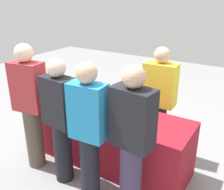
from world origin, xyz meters
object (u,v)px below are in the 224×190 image
object	(u,v)px
wine_bottle_0	(86,92)
wine_bottle_3	(147,108)
server_pouring	(159,100)
guest_1	(60,119)
wine_bottle_2	(94,97)
wine_glass_0	(61,99)
guest_3	(132,139)
wine_glass_1	(112,111)
wine_bottle_1	(92,94)
guest_0	(30,104)
guest_2	(89,131)
wine_glass_2	(122,112)

from	to	relation	value
wine_bottle_0	wine_bottle_3	distance (m)	0.97
server_pouring	guest_1	distance (m)	1.36
wine_bottle_2	wine_glass_0	size ratio (longest dim) A/B	2.19
wine_bottle_3	guest_3	xyz separation A→B (m)	(0.20, -0.77, 0.01)
wine_bottle_0	guest_1	world-z (taller)	guest_1
wine_bottle_2	guest_3	world-z (taller)	guest_3
wine_bottle_0	wine_bottle_2	world-z (taller)	wine_bottle_0
wine_bottle_0	guest_1	xyz separation A→B (m)	(0.24, -0.78, -0.04)
wine_glass_1	guest_1	xyz separation A→B (m)	(-0.40, -0.49, -0.02)
wine_glass_0	wine_bottle_1	bearing A→B (deg)	51.95
wine_bottle_2	wine_bottle_3	bearing A→B (deg)	5.72
wine_glass_1	wine_glass_0	bearing A→B (deg)	-175.06
wine_bottle_0	wine_glass_1	bearing A→B (deg)	-24.44
guest_0	guest_2	world-z (taller)	guest_0
wine_bottle_0	guest_3	distance (m)	1.41
wine_bottle_2	server_pouring	xyz separation A→B (m)	(0.77, 0.45, -0.03)
wine_glass_2	guest_2	xyz separation A→B (m)	(-0.04, -0.60, 0.01)
wine_bottle_1	guest_0	size ratio (longest dim) A/B	0.18
guest_3	wine_glass_0	bearing A→B (deg)	169.07
wine_bottle_0	wine_glass_2	bearing A→B (deg)	-19.20
guest_0	guest_1	bearing A→B (deg)	-10.97
wine_bottle_0	guest_2	world-z (taller)	guest_2
wine_bottle_3	wine_bottle_2	bearing A→B (deg)	-174.28
guest_2	wine_bottle_2	bearing A→B (deg)	118.70
wine_bottle_3	guest_1	bearing A→B (deg)	-133.81
wine_bottle_1	server_pouring	world-z (taller)	server_pouring
guest_3	wine_bottle_3	bearing A→B (deg)	111.37
guest_0	guest_3	bearing A→B (deg)	-9.76
guest_3	wine_bottle_2	bearing A→B (deg)	151.11
wine_bottle_0	wine_bottle_1	xyz separation A→B (m)	(0.12, -0.01, -0.01)
wine_glass_0	guest_0	bearing A→B (deg)	-108.08
wine_bottle_1	wine_bottle_2	size ratio (longest dim) A/B	0.96
wine_bottle_3	wine_bottle_0	bearing A→B (deg)	179.27
wine_bottle_0	wine_glass_1	size ratio (longest dim) A/B	2.32
wine_glass_2	guest_1	world-z (taller)	guest_1
wine_bottle_2	wine_glass_1	bearing A→B (deg)	-25.06
wine_glass_0	guest_2	distance (m)	1.00
wine_bottle_1	wine_bottle_3	size ratio (longest dim) A/B	0.99
wine_bottle_0	guest_2	distance (m)	1.12
wine_glass_0	wine_glass_2	size ratio (longest dim) A/B	1.03
wine_glass_1	wine_bottle_0	bearing A→B (deg)	155.56
wine_bottle_1	wine_bottle_2	bearing A→B (deg)	-41.30
wine_bottle_0	guest_0	bearing A→B (deg)	-110.34
server_pouring	wine_glass_0	bearing A→B (deg)	30.67
server_pouring	guest_1	size ratio (longest dim) A/B	1.01
wine_bottle_0	guest_3	xyz separation A→B (m)	(1.17, -0.78, -0.00)
guest_3	wine_glass_1	bearing A→B (deg)	144.27
wine_bottle_2	guest_3	xyz separation A→B (m)	(0.97, -0.69, 0.00)
wine_bottle_2	guest_1	distance (m)	0.69
wine_bottle_3	wine_glass_2	bearing A→B (deg)	-130.92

